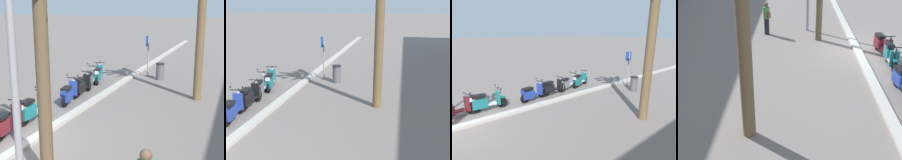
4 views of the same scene
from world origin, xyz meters
The scene contains 6 objects.
scooter_teal_mid_rear centered at (-8.08, -1.26, 0.46)m, with size 1.77×0.77×1.04m.
scooter_grey_tail_end centered at (-6.97, -1.24, 0.45)m, with size 1.77×0.67×1.17m.
scooter_black_lead_nearest centered at (-5.57, -1.01, 0.46)m, with size 1.75×0.56×1.04m.
scooter_blue_mid_centre centered at (-4.14, -0.91, 0.44)m, with size 1.73×0.61×1.17m.
crossing_sign centered at (-10.68, 0.77, 1.50)m, with size 0.60×0.12×2.40m.
litter_bin centered at (-10.07, 1.67, 0.48)m, with size 0.48×0.48×0.95m.
Camera 2 is at (4.79, 5.05, 4.28)m, focal length 46.82 mm.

